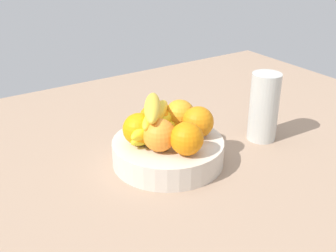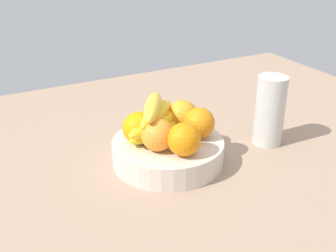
{
  "view_description": "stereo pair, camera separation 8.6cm",
  "coord_description": "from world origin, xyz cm",
  "px_view_note": "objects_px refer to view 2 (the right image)",
  "views": [
    {
      "loc": [
        50.8,
        76.17,
        54.25
      ],
      "look_at": [
        -0.01,
        -1.97,
        10.04
      ],
      "focal_mm": 45.34,
      "sensor_mm": 36.0,
      "label": 1
    },
    {
      "loc": [
        43.41,
        80.5,
        54.25
      ],
      "look_at": [
        -0.01,
        -1.97,
        10.04
      ],
      "focal_mm": 45.34,
      "sensor_mm": 36.0,
      "label": 2
    }
  ],
  "objects_px": {
    "orange_front_left": "(200,124)",
    "orange_center": "(156,118)",
    "orange_front_right": "(182,115)",
    "orange_back_left": "(139,128)",
    "orange_top_stack": "(185,139)",
    "fruit_bowl": "(168,151)",
    "banana_bunch": "(155,120)",
    "orange_back_right": "(158,135)",
    "thermos_tumbler": "(270,111)"
  },
  "relations": [
    {
      "from": "orange_top_stack",
      "to": "thermos_tumbler",
      "type": "xyz_separation_m",
      "value": [
        -0.29,
        -0.05,
        -0.0
      ]
    },
    {
      "from": "orange_top_stack",
      "to": "thermos_tumbler",
      "type": "relative_size",
      "value": 0.41
    },
    {
      "from": "fruit_bowl",
      "to": "orange_top_stack",
      "type": "height_order",
      "value": "orange_top_stack"
    },
    {
      "from": "orange_back_left",
      "to": "thermos_tumbler",
      "type": "bearing_deg",
      "value": 170.99
    },
    {
      "from": "orange_center",
      "to": "banana_bunch",
      "type": "xyz_separation_m",
      "value": [
        0.02,
        0.03,
        0.01
      ]
    },
    {
      "from": "orange_front_right",
      "to": "orange_top_stack",
      "type": "xyz_separation_m",
      "value": [
        0.06,
        0.12,
        0.0
      ]
    },
    {
      "from": "orange_front_left",
      "to": "orange_center",
      "type": "distance_m",
      "value": 0.11
    },
    {
      "from": "orange_back_right",
      "to": "banana_bunch",
      "type": "xyz_separation_m",
      "value": [
        -0.02,
        -0.05,
        0.01
      ]
    },
    {
      "from": "orange_front_right",
      "to": "orange_front_left",
      "type": "bearing_deg",
      "value": 100.49
    },
    {
      "from": "orange_back_left",
      "to": "banana_bunch",
      "type": "distance_m",
      "value": 0.05
    },
    {
      "from": "thermos_tumbler",
      "to": "orange_back_left",
      "type": "bearing_deg",
      "value": -9.01
    },
    {
      "from": "orange_front_left",
      "to": "orange_center",
      "type": "xyz_separation_m",
      "value": [
        0.08,
        -0.08,
        0.0
      ]
    },
    {
      "from": "orange_center",
      "to": "banana_bunch",
      "type": "bearing_deg",
      "value": 59.56
    },
    {
      "from": "orange_front_left",
      "to": "banana_bunch",
      "type": "relative_size",
      "value": 0.43
    },
    {
      "from": "orange_front_right",
      "to": "banana_bunch",
      "type": "bearing_deg",
      "value": 12.36
    },
    {
      "from": "orange_front_left",
      "to": "banana_bunch",
      "type": "bearing_deg",
      "value": -25.27
    },
    {
      "from": "orange_back_right",
      "to": "fruit_bowl",
      "type": "bearing_deg",
      "value": -145.13
    },
    {
      "from": "banana_bunch",
      "to": "thermos_tumbler",
      "type": "distance_m",
      "value": 0.32
    },
    {
      "from": "orange_front_right",
      "to": "orange_top_stack",
      "type": "height_order",
      "value": "same"
    },
    {
      "from": "orange_front_left",
      "to": "orange_back_left",
      "type": "relative_size",
      "value": 1.0
    },
    {
      "from": "orange_front_right",
      "to": "orange_center",
      "type": "bearing_deg",
      "value": -9.81
    },
    {
      "from": "fruit_bowl",
      "to": "thermos_tumbler",
      "type": "height_order",
      "value": "thermos_tumbler"
    },
    {
      "from": "orange_back_left",
      "to": "banana_bunch",
      "type": "xyz_separation_m",
      "value": [
        -0.04,
        0.0,
        0.01
      ]
    },
    {
      "from": "orange_center",
      "to": "orange_back_left",
      "type": "relative_size",
      "value": 1.0
    },
    {
      "from": "fruit_bowl",
      "to": "orange_back_right",
      "type": "distance_m",
      "value": 0.09
    },
    {
      "from": "orange_front_left",
      "to": "orange_top_stack",
      "type": "relative_size",
      "value": 1.0
    },
    {
      "from": "orange_front_left",
      "to": "orange_center",
      "type": "bearing_deg",
      "value": -43.84
    },
    {
      "from": "orange_back_right",
      "to": "thermos_tumbler",
      "type": "distance_m",
      "value": 0.33
    },
    {
      "from": "orange_front_right",
      "to": "orange_back_left",
      "type": "xyz_separation_m",
      "value": [
        0.13,
        0.02,
        0.0
      ]
    },
    {
      "from": "orange_back_right",
      "to": "thermos_tumbler",
      "type": "xyz_separation_m",
      "value": [
        -0.33,
        0.0,
        -0.0
      ]
    },
    {
      "from": "orange_back_left",
      "to": "banana_bunch",
      "type": "bearing_deg",
      "value": 177.98
    },
    {
      "from": "orange_front_right",
      "to": "banana_bunch",
      "type": "distance_m",
      "value": 0.09
    },
    {
      "from": "orange_back_left",
      "to": "fruit_bowl",
      "type": "bearing_deg",
      "value": 159.8
    },
    {
      "from": "orange_front_left",
      "to": "orange_top_stack",
      "type": "distance_m",
      "value": 0.09
    },
    {
      "from": "orange_front_left",
      "to": "orange_back_left",
      "type": "height_order",
      "value": "same"
    },
    {
      "from": "orange_front_left",
      "to": "orange_center",
      "type": "height_order",
      "value": "same"
    },
    {
      "from": "orange_center",
      "to": "orange_back_right",
      "type": "distance_m",
      "value": 0.09
    },
    {
      "from": "orange_back_right",
      "to": "orange_top_stack",
      "type": "relative_size",
      "value": 1.0
    },
    {
      "from": "thermos_tumbler",
      "to": "fruit_bowl",
      "type": "bearing_deg",
      "value": -6.28
    },
    {
      "from": "fruit_bowl",
      "to": "banana_bunch",
      "type": "height_order",
      "value": "banana_bunch"
    },
    {
      "from": "fruit_bowl",
      "to": "orange_front_left",
      "type": "xyz_separation_m",
      "value": [
        -0.08,
        0.02,
        0.07
      ]
    },
    {
      "from": "orange_back_left",
      "to": "orange_front_left",
      "type": "bearing_deg",
      "value": 161.25
    },
    {
      "from": "fruit_bowl",
      "to": "orange_front_right",
      "type": "xyz_separation_m",
      "value": [
        -0.06,
        -0.04,
        0.07
      ]
    },
    {
      "from": "fruit_bowl",
      "to": "orange_center",
      "type": "height_order",
      "value": "orange_center"
    },
    {
      "from": "orange_front_right",
      "to": "thermos_tumbler",
      "type": "bearing_deg",
      "value": 161.77
    },
    {
      "from": "orange_center",
      "to": "orange_top_stack",
      "type": "distance_m",
      "value": 0.13
    },
    {
      "from": "orange_front_right",
      "to": "orange_back_left",
      "type": "distance_m",
      "value": 0.13
    },
    {
      "from": "orange_front_right",
      "to": "orange_back_left",
      "type": "bearing_deg",
      "value": 7.67
    },
    {
      "from": "orange_front_left",
      "to": "orange_top_stack",
      "type": "xyz_separation_m",
      "value": [
        0.07,
        0.05,
        0.0
      ]
    },
    {
      "from": "orange_back_right",
      "to": "thermos_tumbler",
      "type": "relative_size",
      "value": 0.41
    }
  ]
}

